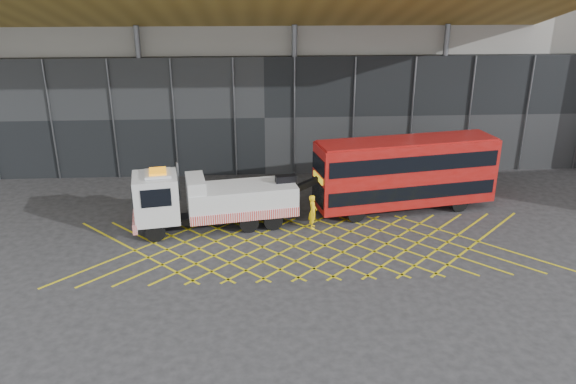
{
  "coord_description": "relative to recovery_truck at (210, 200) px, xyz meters",
  "views": [
    {
      "loc": [
        1.41,
        -25.64,
        12.85
      ],
      "look_at": [
        3.0,
        1.5,
        2.4
      ],
      "focal_mm": 35.0,
      "sensor_mm": 36.0,
      "label": 1
    }
  ],
  "objects": [
    {
      "name": "ground_plane",
      "position": [
        1.13,
        -2.54,
        -1.66
      ],
      "size": [
        120.0,
        120.0,
        0.0
      ],
      "primitive_type": "plane",
      "color": "#262729"
    },
    {
      "name": "worker",
      "position": [
        5.52,
        -0.29,
        -0.71
      ],
      "size": [
        0.52,
        0.73,
        1.89
      ],
      "primitive_type": "imported",
      "rotation": [
        0.0,
        0.0,
        1.47
      ],
      "color": "yellow",
      "rests_on": "ground_plane"
    },
    {
      "name": "road_markings",
      "position": [
        5.13,
        -2.54,
        -1.65
      ],
      "size": [
        24.76,
        7.16,
        0.01
      ],
      "color": "gold",
      "rests_on": "ground_plane"
    },
    {
      "name": "bus_towed",
      "position": [
        11.09,
        1.96,
        0.72
      ],
      "size": [
        10.76,
        4.28,
        4.27
      ],
      "rotation": [
        0.0,
        0.0,
        0.18
      ],
      "color": "#9E0F0C",
      "rests_on": "ground_plane"
    },
    {
      "name": "recovery_truck",
      "position": [
        0.0,
        0.0,
        0.0
      ],
      "size": [
        10.34,
        3.89,
        3.59
      ],
      "rotation": [
        0.0,
        0.0,
        0.17
      ],
      "color": "black",
      "rests_on": "ground_plane"
    },
    {
      "name": "construction_building",
      "position": [
        3.05,
        15.86,
        7.32
      ],
      "size": [
        55.0,
        23.97,
        18.0
      ],
      "color": "gray",
      "rests_on": "ground_plane"
    }
  ]
}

